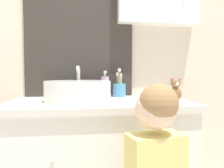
# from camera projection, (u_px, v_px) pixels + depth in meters

# --- Properties ---
(wall_back) EXTENTS (3.20, 0.18, 2.50)m
(wall_back) POSITION_uv_depth(u_px,v_px,m) (99.00, 34.00, 1.57)
(wall_back) COLOR beige
(wall_back) RESTS_ON ground_plane
(sink_basin) EXTENTS (0.38, 0.44, 0.21)m
(sink_basin) POSITION_uv_depth(u_px,v_px,m) (78.00, 90.00, 1.27)
(sink_basin) COLOR white
(sink_basin) RESTS_ON vanity_counter
(toothbrush_holder) EXTENTS (0.09, 0.09, 0.19)m
(toothbrush_holder) POSITION_uv_depth(u_px,v_px,m) (119.00, 90.00, 1.49)
(toothbrush_holder) COLOR #4C93C6
(toothbrush_holder) RESTS_ON vanity_counter
(soap_dispenser) EXTENTS (0.06, 0.06, 0.18)m
(soap_dispenser) POSITION_uv_depth(u_px,v_px,m) (105.00, 86.00, 1.48)
(soap_dispenser) COLOR #CCA3BC
(soap_dispenser) RESTS_ON vanity_counter
(teddy_bear) EXTENTS (0.07, 0.06, 0.13)m
(teddy_bear) POSITION_uv_depth(u_px,v_px,m) (175.00, 90.00, 1.27)
(teddy_bear) COLOR brown
(teddy_bear) RESTS_ON vanity_counter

